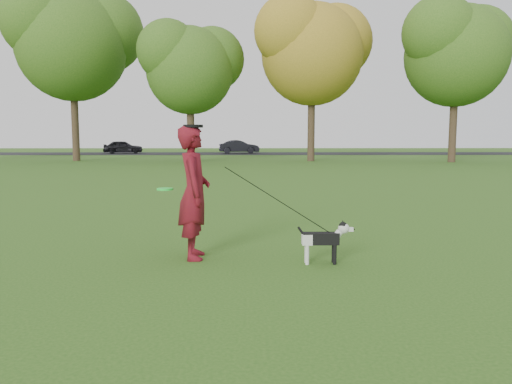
{
  "coord_description": "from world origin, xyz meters",
  "views": [
    {
      "loc": [
        -0.2,
        -7.3,
        1.76
      ],
      "look_at": [
        -0.1,
        -0.24,
        0.95
      ],
      "focal_mm": 35.0,
      "sensor_mm": 36.0,
      "label": 1
    }
  ],
  "objects_px": {
    "man": "(194,193)",
    "dog": "(325,237)",
    "car_left": "(123,147)",
    "car_mid": "(239,147)"
  },
  "relations": [
    {
      "from": "man",
      "to": "dog",
      "type": "height_order",
      "value": "man"
    },
    {
      "from": "car_left",
      "to": "man",
      "type": "bearing_deg",
      "value": -176.35
    },
    {
      "from": "man",
      "to": "dog",
      "type": "xyz_separation_m",
      "value": [
        1.82,
        -0.35,
        -0.58
      ]
    },
    {
      "from": "dog",
      "to": "car_left",
      "type": "xyz_separation_m",
      "value": [
        -12.91,
        40.61,
        0.27
      ]
    },
    {
      "from": "dog",
      "to": "car_mid",
      "type": "xyz_separation_m",
      "value": [
        -1.97,
        40.61,
        0.28
      ]
    },
    {
      "from": "dog",
      "to": "car_mid",
      "type": "relative_size",
      "value": 0.21
    },
    {
      "from": "man",
      "to": "car_mid",
      "type": "height_order",
      "value": "man"
    },
    {
      "from": "dog",
      "to": "car_left",
      "type": "bearing_deg",
      "value": 107.63
    },
    {
      "from": "car_left",
      "to": "car_mid",
      "type": "distance_m",
      "value": 10.94
    },
    {
      "from": "car_left",
      "to": "car_mid",
      "type": "xyz_separation_m",
      "value": [
        10.94,
        0.0,
        0.01
      ]
    }
  ]
}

